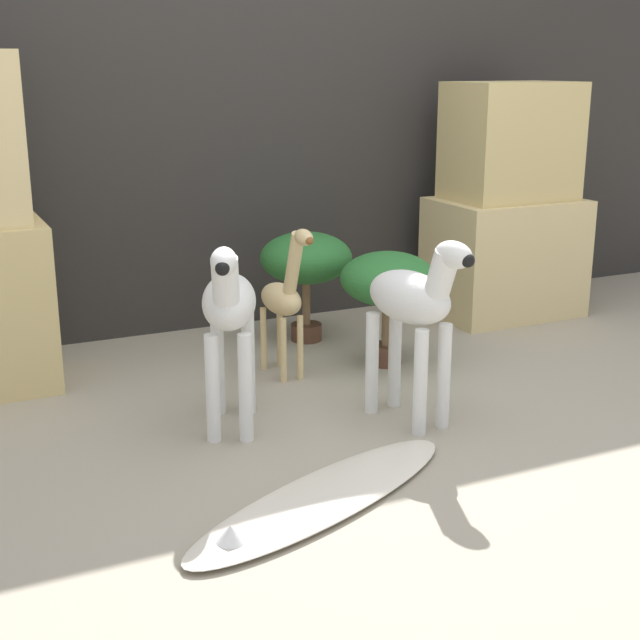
{
  "coord_description": "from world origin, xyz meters",
  "views": [
    {
      "loc": [
        -1.45,
        -2.39,
        1.25
      ],
      "look_at": [
        -0.17,
        0.33,
        0.39
      ],
      "focal_mm": 50.0,
      "sensor_mm": 36.0,
      "label": 1
    }
  ],
  "objects_px": {
    "surfboard": "(322,497)",
    "zebra_left": "(229,312)",
    "potted_palm_back": "(388,282)",
    "potted_palm_front": "(306,261)",
    "giraffe_figurine": "(284,296)",
    "zebra_right": "(414,307)"
  },
  "relations": [
    {
      "from": "zebra_left",
      "to": "surfboard",
      "type": "bearing_deg",
      "value": -85.46
    },
    {
      "from": "potted_palm_front",
      "to": "potted_palm_back",
      "type": "height_order",
      "value": "potted_palm_front"
    },
    {
      "from": "zebra_right",
      "to": "potted_palm_back",
      "type": "height_order",
      "value": "zebra_right"
    },
    {
      "from": "giraffe_figurine",
      "to": "potted_palm_back",
      "type": "height_order",
      "value": "giraffe_figurine"
    },
    {
      "from": "zebra_left",
      "to": "potted_palm_back",
      "type": "relative_size",
      "value": 1.41
    },
    {
      "from": "zebra_left",
      "to": "potted_palm_front",
      "type": "xyz_separation_m",
      "value": [
        0.68,
        0.86,
        -0.05
      ]
    },
    {
      "from": "zebra_left",
      "to": "surfboard",
      "type": "height_order",
      "value": "zebra_left"
    },
    {
      "from": "zebra_right",
      "to": "giraffe_figurine",
      "type": "height_order",
      "value": "zebra_right"
    },
    {
      "from": "zebra_right",
      "to": "potted_palm_back",
      "type": "bearing_deg",
      "value": 68.58
    },
    {
      "from": "potted_palm_back",
      "to": "zebra_left",
      "type": "bearing_deg",
      "value": -155.55
    },
    {
      "from": "potted_palm_front",
      "to": "surfboard",
      "type": "height_order",
      "value": "potted_palm_front"
    },
    {
      "from": "zebra_left",
      "to": "potted_palm_front",
      "type": "relative_size",
      "value": 1.36
    },
    {
      "from": "zebra_left",
      "to": "potted_palm_back",
      "type": "bearing_deg",
      "value": 24.45
    },
    {
      "from": "zebra_right",
      "to": "potted_palm_back",
      "type": "xyz_separation_m",
      "value": [
        0.23,
        0.6,
        -0.07
      ]
    },
    {
      "from": "potted_palm_back",
      "to": "surfboard",
      "type": "distance_m",
      "value": 1.34
    },
    {
      "from": "potted_palm_front",
      "to": "surfboard",
      "type": "xyz_separation_m",
      "value": [
        -0.63,
        -1.5,
        -0.37
      ]
    },
    {
      "from": "surfboard",
      "to": "zebra_left",
      "type": "bearing_deg",
      "value": 94.54
    },
    {
      "from": "surfboard",
      "to": "zebra_right",
      "type": "bearing_deg",
      "value": 37.36
    },
    {
      "from": "giraffe_figurine",
      "to": "potted_palm_front",
      "type": "distance_m",
      "value": 0.51
    },
    {
      "from": "giraffe_figurine",
      "to": "surfboard",
      "type": "bearing_deg",
      "value": -107.5
    },
    {
      "from": "zebra_right",
      "to": "surfboard",
      "type": "xyz_separation_m",
      "value": [
        -0.56,
        -0.43,
        -0.42
      ]
    },
    {
      "from": "potted_palm_front",
      "to": "zebra_right",
      "type": "bearing_deg",
      "value": -93.59
    }
  ]
}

